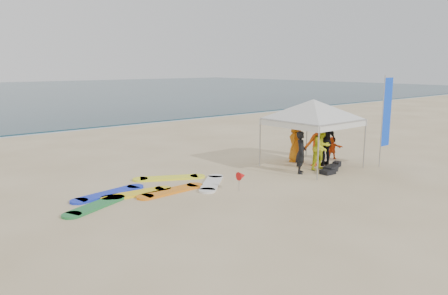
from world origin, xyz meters
TOP-DOWN VIEW (x-y plane):
  - ground at (0.00, 0.00)m, footprint 120.00×120.00m
  - shoreline_foam at (0.00, 18.20)m, footprint 160.00×1.20m
  - person_black_a at (2.84, 1.61)m, footprint 0.70×0.66m
  - person_yellow at (3.90, 1.46)m, footprint 0.89×0.71m
  - person_orange_a at (4.31, 2.05)m, footprint 1.37×1.01m
  - person_black_b at (4.63, 1.84)m, footprint 1.17×0.53m
  - person_orange_b at (4.26, 3.10)m, footprint 1.00×0.90m
  - person_seated at (5.90, 2.43)m, footprint 0.73×0.92m
  - canopy_tent at (3.96, 2.01)m, footprint 4.10×4.10m
  - feather_flag at (6.32, 0.24)m, footprint 0.61×0.04m
  - marker_pennant at (-0.43, 1.31)m, footprint 0.28×0.28m
  - gear_pile at (4.02, 1.07)m, footprint 1.76×0.91m
  - surfboard_spread at (-2.72, 3.15)m, footprint 5.87×3.07m

SIDE VIEW (x-z plane):
  - ground at x=0.00m, z-range 0.00..0.00m
  - shoreline_foam at x=0.00m, z-range 0.00..0.01m
  - surfboard_spread at x=-2.72m, z-range 0.00..0.07m
  - gear_pile at x=4.02m, z-range -0.01..0.21m
  - person_seated at x=5.90m, z-range 0.00..0.98m
  - marker_pennant at x=-0.43m, z-range 0.18..0.81m
  - person_black_a at x=2.84m, z-range 0.00..1.60m
  - person_orange_b at x=4.26m, z-range 0.00..1.72m
  - person_yellow at x=3.90m, z-range 0.00..1.77m
  - person_orange_a at x=4.31m, z-range 0.00..1.90m
  - person_black_b at x=4.63m, z-range 0.00..1.96m
  - feather_flag at x=6.32m, z-range 0.32..3.96m
  - canopy_tent at x=3.96m, z-range 1.15..4.24m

